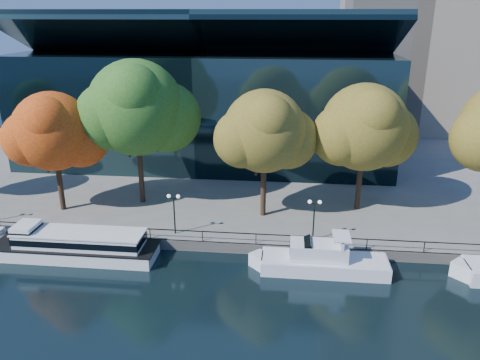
# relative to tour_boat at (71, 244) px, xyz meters

# --- Properties ---
(ground) EXTENTS (160.00, 160.00, 0.00)m
(ground) POSITION_rel_tour_boat_xyz_m (11.66, -0.75, -1.32)
(ground) COLOR black
(ground) RESTS_ON ground
(promenade) EXTENTS (90.00, 67.08, 1.00)m
(promenade) POSITION_rel_tour_boat_xyz_m (11.66, 35.62, -0.82)
(promenade) COLOR slate
(promenade) RESTS_ON ground
(railing) EXTENTS (88.20, 0.08, 0.99)m
(railing) POSITION_rel_tour_boat_xyz_m (11.66, 2.50, 0.62)
(railing) COLOR black
(railing) RESTS_ON promenade
(convention_building) EXTENTS (50.00, 24.57, 21.43)m
(convention_building) POSITION_rel_tour_boat_xyz_m (7.66, 31.04, 7.19)
(convention_building) COLOR black
(convention_building) RESTS_ON ground
(tour_boat) EXTENTS (16.36, 3.65, 3.10)m
(tour_boat) POSITION_rel_tour_boat_xyz_m (0.00, 0.00, 0.00)
(tour_boat) COLOR white
(tour_boat) RESTS_ON ground
(cruiser_near) EXTENTS (11.97, 3.08, 3.47)m
(cruiser_near) POSITION_rel_tour_boat_xyz_m (22.27, -0.10, -0.24)
(cruiser_near) COLOR white
(cruiser_near) RESTS_ON ground
(tree_1) EXTENTS (10.17, 8.34, 12.71)m
(tree_1) POSITION_rel_tour_boat_xyz_m (-4.51, 8.18, 8.14)
(tree_1) COLOR black
(tree_1) RESTS_ON promenade
(tree_2) EXTENTS (12.66, 10.38, 15.71)m
(tree_2) POSITION_rel_tour_boat_xyz_m (3.46, 11.16, 10.11)
(tree_2) COLOR black
(tree_2) RESTS_ON promenade
(tree_3) EXTENTS (10.37, 8.50, 13.18)m
(tree_3) POSITION_rel_tour_boat_xyz_m (17.09, 8.95, 8.53)
(tree_3) COLOR black
(tree_3) RESTS_ON promenade
(tree_4) EXTENTS (11.25, 9.22, 13.51)m
(tree_4) POSITION_rel_tour_boat_xyz_m (27.17, 11.76, 8.49)
(tree_4) COLOR black
(tree_4) RESTS_ON promenade
(lamp_1) EXTENTS (1.26, 0.36, 4.03)m
(lamp_1) POSITION_rel_tour_boat_xyz_m (8.76, 3.75, 2.66)
(lamp_1) COLOR black
(lamp_1) RESTS_ON promenade
(lamp_2) EXTENTS (1.26, 0.36, 4.03)m
(lamp_2) POSITION_rel_tour_boat_xyz_m (21.90, 3.75, 2.66)
(lamp_2) COLOR black
(lamp_2) RESTS_ON promenade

